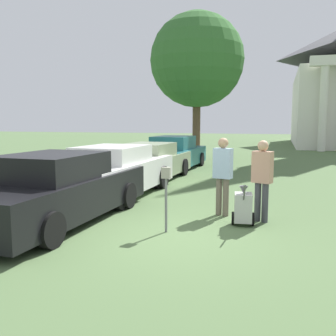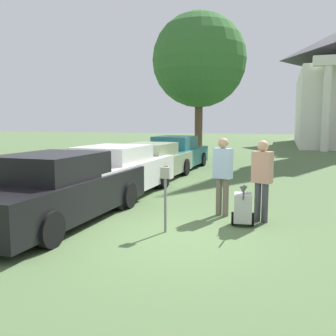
{
  "view_description": "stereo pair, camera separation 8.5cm",
  "coord_description": "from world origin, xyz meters",
  "px_view_note": "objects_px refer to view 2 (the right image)",
  "views": [
    {
      "loc": [
        2.11,
        -6.81,
        2.2
      ],
      "look_at": [
        -0.39,
        1.56,
        1.1
      ],
      "focal_mm": 40.0,
      "sensor_mm": 36.0,
      "label": 1
    },
    {
      "loc": [
        2.19,
        -6.78,
        2.2
      ],
      "look_at": [
        -0.39,
        1.56,
        1.1
      ],
      "focal_mm": 40.0,
      "sensor_mm": 36.0,
      "label": 2
    }
  ],
  "objects_px": {
    "person_worker": "(223,171)",
    "equipment_cart": "(243,207)",
    "parking_meter": "(165,187)",
    "parked_car_black": "(58,190)",
    "parked_car_teal": "(176,154)",
    "parked_car_sage": "(151,163)",
    "person_supervisor": "(262,176)",
    "parked_car_white": "(116,172)"
  },
  "relations": [
    {
      "from": "parked_car_teal",
      "to": "equipment_cart",
      "type": "height_order",
      "value": "parked_car_teal"
    },
    {
      "from": "person_worker",
      "to": "equipment_cart",
      "type": "height_order",
      "value": "person_worker"
    },
    {
      "from": "person_supervisor",
      "to": "equipment_cart",
      "type": "xyz_separation_m",
      "value": [
        -0.35,
        -0.41,
        -0.64
      ]
    },
    {
      "from": "parked_car_white",
      "to": "person_supervisor",
      "type": "distance_m",
      "value": 4.61
    },
    {
      "from": "person_supervisor",
      "to": "equipment_cart",
      "type": "distance_m",
      "value": 0.84
    },
    {
      "from": "parked_car_black",
      "to": "equipment_cart",
      "type": "height_order",
      "value": "parked_car_black"
    },
    {
      "from": "parked_car_teal",
      "to": "person_supervisor",
      "type": "xyz_separation_m",
      "value": [
        4.27,
        -8.19,
        0.33
      ]
    },
    {
      "from": "parked_car_white",
      "to": "parked_car_sage",
      "type": "xyz_separation_m",
      "value": [
        -0.0,
        3.09,
        -0.05
      ]
    },
    {
      "from": "person_worker",
      "to": "person_supervisor",
      "type": "distance_m",
      "value": 0.95
    },
    {
      "from": "parked_car_white",
      "to": "parked_car_sage",
      "type": "height_order",
      "value": "parked_car_white"
    },
    {
      "from": "person_supervisor",
      "to": "parked_car_black",
      "type": "bearing_deg",
      "value": 37.22
    },
    {
      "from": "parked_car_teal",
      "to": "person_supervisor",
      "type": "relative_size",
      "value": 2.89
    },
    {
      "from": "parked_car_white",
      "to": "person_supervisor",
      "type": "xyz_separation_m",
      "value": [
        4.27,
        -1.72,
        0.32
      ]
    },
    {
      "from": "parked_car_sage",
      "to": "equipment_cart",
      "type": "xyz_separation_m",
      "value": [
        3.92,
        -5.21,
        -0.27
      ]
    },
    {
      "from": "parked_car_white",
      "to": "person_supervisor",
      "type": "bearing_deg",
      "value": -20.07
    },
    {
      "from": "parked_car_teal",
      "to": "person_worker",
      "type": "xyz_separation_m",
      "value": [
        3.37,
        -7.89,
        0.35
      ]
    },
    {
      "from": "parked_car_white",
      "to": "person_worker",
      "type": "xyz_separation_m",
      "value": [
        3.37,
        -1.42,
        0.34
      ]
    },
    {
      "from": "parked_car_teal",
      "to": "parking_meter",
      "type": "relative_size",
      "value": 3.96
    },
    {
      "from": "parked_car_black",
      "to": "parked_car_white",
      "type": "bearing_deg",
      "value": 91.82
    },
    {
      "from": "parked_car_teal",
      "to": "parking_meter",
      "type": "height_order",
      "value": "parked_car_teal"
    },
    {
      "from": "parked_car_teal",
      "to": "person_supervisor",
      "type": "height_order",
      "value": "person_supervisor"
    },
    {
      "from": "parked_car_sage",
      "to": "parking_meter",
      "type": "distance_m",
      "value": 6.65
    },
    {
      "from": "parked_car_black",
      "to": "person_worker",
      "type": "height_order",
      "value": "person_worker"
    },
    {
      "from": "person_supervisor",
      "to": "equipment_cart",
      "type": "relative_size",
      "value": 1.78
    },
    {
      "from": "parked_car_black",
      "to": "parked_car_teal",
      "type": "distance_m",
      "value": 9.44
    },
    {
      "from": "parked_car_black",
      "to": "person_supervisor",
      "type": "distance_m",
      "value": 4.46
    },
    {
      "from": "parked_car_black",
      "to": "parking_meter",
      "type": "distance_m",
      "value": 2.51
    },
    {
      "from": "parking_meter",
      "to": "parked_car_sage",
      "type": "bearing_deg",
      "value": 112.13
    },
    {
      "from": "parked_car_teal",
      "to": "person_worker",
      "type": "height_order",
      "value": "person_worker"
    },
    {
      "from": "parking_meter",
      "to": "person_worker",
      "type": "height_order",
      "value": "person_worker"
    },
    {
      "from": "parking_meter",
      "to": "person_worker",
      "type": "distance_m",
      "value": 1.86
    },
    {
      "from": "parked_car_sage",
      "to": "person_supervisor",
      "type": "height_order",
      "value": "person_supervisor"
    },
    {
      "from": "parked_car_white",
      "to": "equipment_cart",
      "type": "distance_m",
      "value": 4.47
    },
    {
      "from": "parked_car_white",
      "to": "parking_meter",
      "type": "xyz_separation_m",
      "value": [
        2.5,
        -3.06,
        0.2
      ]
    },
    {
      "from": "parking_meter",
      "to": "person_worker",
      "type": "relative_size",
      "value": 0.72
    },
    {
      "from": "person_worker",
      "to": "person_supervisor",
      "type": "bearing_deg",
      "value": 176.1
    },
    {
      "from": "parked_car_sage",
      "to": "parking_meter",
      "type": "xyz_separation_m",
      "value": [
        2.5,
        -6.15,
        0.26
      ]
    },
    {
      "from": "parked_car_teal",
      "to": "parking_meter",
      "type": "bearing_deg",
      "value": -73.47
    },
    {
      "from": "parking_meter",
      "to": "parked_car_black",
      "type": "bearing_deg",
      "value": 177.84
    },
    {
      "from": "parked_car_black",
      "to": "parked_car_teal",
      "type": "bearing_deg",
      "value": 91.82
    },
    {
      "from": "parking_meter",
      "to": "person_supervisor",
      "type": "relative_size",
      "value": 0.73
    },
    {
      "from": "equipment_cart",
      "to": "parked_car_black",
      "type": "bearing_deg",
      "value": -174.92
    }
  ]
}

